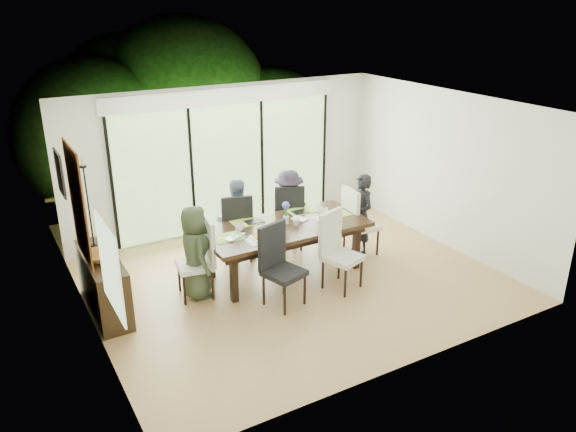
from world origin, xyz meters
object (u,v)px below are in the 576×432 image
chair_far_left (236,226)px  laptop (238,238)px  person_far_left (236,220)px  chair_near_right (343,252)px  table_top (285,227)px  person_left_end (195,252)px  vase (286,220)px  chair_left_end (194,259)px  cup_b (296,223)px  person_far_right (289,209)px  chair_right_end (362,220)px  sideboard (104,284)px  bowl (101,256)px  chair_far_right (288,215)px  person_right_end (361,215)px  cup_a (240,228)px  chair_near_left (284,267)px  cup_c (324,211)px

chair_far_left → laptop: size_ratio=3.33×
person_far_left → chair_far_left: bearing=-82.7°
chair_near_right → table_top: bearing=100.5°
person_left_end → vase: person_left_end is taller
chair_left_end → cup_b: chair_left_end is taller
person_left_end → person_far_right: 2.19m
person_far_left → vase: 0.94m
chair_right_end → chair_near_right: same height
person_left_end → person_far_left: size_ratio=1.00×
person_far_right → laptop: bearing=32.4°
person_far_right → laptop: person_far_right is taller
chair_left_end → sideboard: size_ratio=0.80×
chair_right_end → person_far_left: bearing=71.9°
laptop → person_left_end: bearing=145.3°
bowl → chair_far_right: bearing=12.3°
chair_far_left → chair_near_right: 1.96m
chair_near_right → sideboard: (-3.25, 1.10, -0.18)m
person_right_end → laptop: size_ratio=3.91×
cup_b → sideboard: (-2.90, 0.33, -0.45)m
bowl → cup_b: bearing=-4.5°
person_right_end → bowl: size_ratio=3.16×
chair_far_right → sideboard: 3.37m
person_far_left → vase: bearing=130.0°
table_top → bowl: 2.76m
cup_a → vase: bearing=-7.6°
chair_near_right → person_far_right: (0.05, 1.70, 0.10)m
chair_near_left → table_top: bearing=43.1°
person_far_right → chair_far_left: bearing=-2.4°
person_far_right → person_right_end: bearing=137.0°
person_far_right → bowl: (-3.30, -0.70, 0.19)m
chair_left_end → chair_near_right: bearing=76.0°
chair_far_right → person_right_end: person_right_end is taller
chair_right_end → person_far_right: (-0.95, 0.83, 0.10)m
chair_left_end → cup_a: 0.86m
chair_near_left → chair_right_end: bearing=6.5°
chair_far_left → person_far_left: person_far_left is taller
person_far_left → cup_a: person_far_left is taller
bowl → chair_left_end: bearing=-5.9°
person_left_end → bowl: size_ratio=3.16×
chair_left_end → person_far_left: 1.34m
vase → laptop: vase is taller
table_top → chair_near_right: bearing=-60.1°
person_far_left → cup_c: bearing=157.0°
person_far_right → vase: size_ratio=10.75×
sideboard → chair_left_end: bearing=-10.4°
chair_far_right → chair_near_left: same height
person_left_end → cup_b: bearing=-90.2°
chair_right_end → person_far_left: person_far_left is taller
cup_a → chair_left_end: bearing=-169.4°
chair_near_right → vase: chair_near_right is taller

